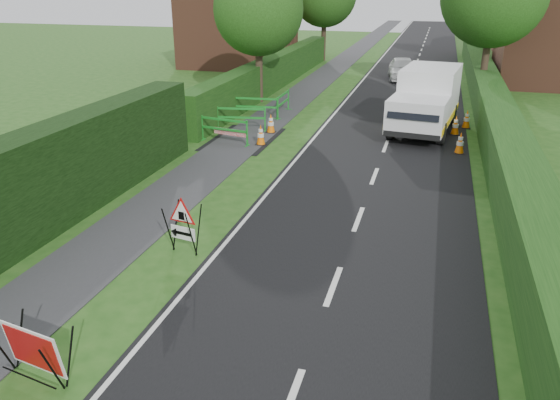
# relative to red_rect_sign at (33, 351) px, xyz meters

# --- Properties ---
(ground) EXTENTS (120.00, 120.00, 0.00)m
(ground) POSITION_rel_red_rect_sign_xyz_m (1.45, 3.04, -0.55)
(ground) COLOR #214D16
(ground) RESTS_ON ground
(road_surface) EXTENTS (6.00, 90.00, 0.02)m
(road_surface) POSITION_rel_red_rect_sign_xyz_m (3.95, 38.04, -0.55)
(road_surface) COLOR black
(road_surface) RESTS_ON ground
(footpath) EXTENTS (2.00, 90.00, 0.02)m
(footpath) POSITION_rel_red_rect_sign_xyz_m (-1.55, 38.04, -0.54)
(footpath) COLOR #2D2D30
(footpath) RESTS_ON ground
(hedge_west_far) EXTENTS (1.00, 24.00, 1.80)m
(hedge_west_far) POSITION_rel_red_rect_sign_xyz_m (-3.55, 25.04, -0.55)
(hedge_west_far) COLOR #14380F
(hedge_west_far) RESTS_ON ground
(hedge_east) EXTENTS (1.20, 50.00, 1.50)m
(hedge_east) POSITION_rel_red_rect_sign_xyz_m (7.95, 19.04, -0.55)
(hedge_east) COLOR #14380F
(hedge_east) RESTS_ON ground
(house_west) EXTENTS (7.50, 7.40, 7.88)m
(house_west) POSITION_rel_red_rect_sign_xyz_m (-8.55, 33.04, 2.35)
(house_west) COLOR brown
(house_west) RESTS_ON ground
(house_east_b) EXTENTS (7.50, 7.40, 7.88)m
(house_east_b) POSITION_rel_red_rect_sign_xyz_m (13.45, 45.04, 2.35)
(house_east_b) COLOR brown
(house_east_b) RESTS_ON ground
(tree_nw) EXTENTS (4.40, 4.40, 6.70)m
(tree_nw) POSITION_rel_red_rect_sign_xyz_m (-3.15, 21.04, 3.93)
(tree_nw) COLOR #2D2116
(tree_nw) RESTS_ON ground
(tree_fe) EXTENTS (4.20, 4.20, 6.33)m
(tree_fe) POSITION_rel_red_rect_sign_xyz_m (7.85, 41.04, 3.67)
(tree_fe) COLOR #2D2116
(tree_fe) RESTS_ON ground
(red_rect_sign) EXTENTS (1.21, 0.86, 0.96)m
(red_rect_sign) POSITION_rel_red_rect_sign_xyz_m (0.00, 0.00, 0.00)
(red_rect_sign) COLOR black
(red_rect_sign) RESTS_ON ground
(triangle_sign) EXTENTS (0.92, 0.92, 1.16)m
(triangle_sign) POSITION_rel_red_rect_sign_xyz_m (0.34, 4.54, 0.26)
(triangle_sign) COLOR black
(triangle_sign) RESTS_ON ground
(works_van) EXTENTS (2.80, 5.71, 2.50)m
(works_van) POSITION_rel_red_rect_sign_xyz_m (5.21, 17.40, 0.78)
(works_van) COLOR silver
(works_van) RESTS_ON ground
(traffic_cone_0) EXTENTS (0.38, 0.38, 0.79)m
(traffic_cone_0) POSITION_rel_red_rect_sign_xyz_m (6.59, 14.41, -0.16)
(traffic_cone_0) COLOR black
(traffic_cone_0) RESTS_ON ground
(traffic_cone_1) EXTENTS (0.38, 0.38, 0.79)m
(traffic_cone_1) POSITION_rel_red_rect_sign_xyz_m (6.47, 17.05, -0.16)
(traffic_cone_1) COLOR black
(traffic_cone_1) RESTS_ON ground
(traffic_cone_2) EXTENTS (0.38, 0.38, 0.79)m
(traffic_cone_2) POSITION_rel_red_rect_sign_xyz_m (6.94, 18.28, -0.16)
(traffic_cone_2) COLOR black
(traffic_cone_2) RESTS_ON ground
(traffic_cone_3) EXTENTS (0.38, 0.38, 0.79)m
(traffic_cone_3) POSITION_rel_red_rect_sign_xyz_m (-0.66, 13.50, -0.16)
(traffic_cone_3) COLOR black
(traffic_cone_3) RESTS_ON ground
(traffic_cone_4) EXTENTS (0.38, 0.38, 0.79)m
(traffic_cone_4) POSITION_rel_red_rect_sign_xyz_m (-0.80, 15.29, -0.16)
(traffic_cone_4) COLOR black
(traffic_cone_4) RESTS_ON ground
(ped_barrier_0) EXTENTS (2.09, 0.70, 1.00)m
(ped_barrier_0) POSITION_rel_red_rect_sign_xyz_m (-2.07, 13.33, 0.08)
(ped_barrier_0) COLOR #188423
(ped_barrier_0) RESTS_ON ground
(ped_barrier_1) EXTENTS (2.09, 0.67, 1.00)m
(ped_barrier_1) POSITION_rel_red_rect_sign_xyz_m (-2.08, 15.29, 0.08)
(ped_barrier_1) COLOR #188423
(ped_barrier_1) RESTS_ON ground
(ped_barrier_2) EXTENTS (2.09, 0.56, 1.00)m
(ped_barrier_2) POSITION_rel_red_rect_sign_xyz_m (-2.14, 17.41, 0.08)
(ped_barrier_2) COLOR #188423
(ped_barrier_2) RESTS_ON ground
(ped_barrier_3) EXTENTS (0.37, 2.06, 1.00)m
(ped_barrier_3) POSITION_rel_red_rect_sign_xyz_m (-1.21, 18.60, 0.08)
(ped_barrier_3) COLOR #188423
(ped_barrier_3) RESTS_ON ground
(redwhite_plank) EXTENTS (1.48, 0.34, 0.25)m
(redwhite_plank) POSITION_rel_red_rect_sign_xyz_m (-1.81, 13.35, -0.55)
(redwhite_plank) COLOR red
(redwhite_plank) RESTS_ON ground
(hatchback_car) EXTENTS (2.10, 4.15, 1.36)m
(hatchback_car) POSITION_rel_red_rect_sign_xyz_m (3.38, 29.92, 0.13)
(hatchback_car) COLOR white
(hatchback_car) RESTS_ON ground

